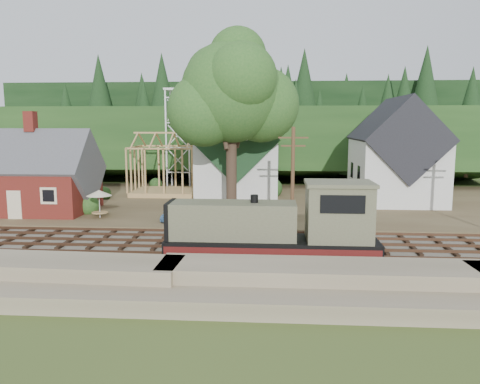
# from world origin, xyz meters

# --- Properties ---
(ground) EXTENTS (140.00, 140.00, 0.00)m
(ground) POSITION_xyz_m (0.00, 0.00, 0.00)
(ground) COLOR #384C1E
(ground) RESTS_ON ground
(embankment) EXTENTS (64.00, 5.00, 1.60)m
(embankment) POSITION_xyz_m (0.00, -8.50, 0.00)
(embankment) COLOR #7F7259
(embankment) RESTS_ON ground
(railroad_bed) EXTENTS (64.00, 11.00, 0.16)m
(railroad_bed) POSITION_xyz_m (0.00, 0.00, 0.08)
(railroad_bed) COLOR #726B5B
(railroad_bed) RESTS_ON ground
(village_flat) EXTENTS (64.00, 26.00, 0.30)m
(village_flat) POSITION_xyz_m (0.00, 18.00, 0.15)
(village_flat) COLOR brown
(village_flat) RESTS_ON ground
(hillside) EXTENTS (70.00, 28.96, 12.74)m
(hillside) POSITION_xyz_m (0.00, 42.00, 0.00)
(hillside) COLOR #1E3F19
(hillside) RESTS_ON ground
(ridge) EXTENTS (80.00, 20.00, 12.00)m
(ridge) POSITION_xyz_m (0.00, 58.00, 0.00)
(ridge) COLOR black
(ridge) RESTS_ON ground
(depot) EXTENTS (10.80, 7.41, 9.00)m
(depot) POSITION_xyz_m (-16.00, 11.00, 3.21)
(depot) COLOR #5E1E15
(depot) RESTS_ON village_flat
(church) EXTENTS (8.40, 15.17, 13.00)m
(church) POSITION_xyz_m (2.00, 19.68, 5.18)
(church) COLOR silver
(church) RESTS_ON village_flat
(farmhouse) EXTENTS (8.40, 10.80, 10.60)m
(farmhouse) POSITION_xyz_m (18.00, 19.00, 4.87)
(farmhouse) COLOR silver
(farmhouse) RESTS_ON village_flat
(timber_frame) EXTENTS (8.20, 6.20, 6.99)m
(timber_frame) POSITION_xyz_m (-6.00, 22.00, 3.27)
(timber_frame) COLOR tan
(timber_frame) RESTS_ON village_flat
(lattice_tower) EXTENTS (3.20, 3.20, 12.12)m
(lattice_tower) POSITION_xyz_m (-6.00, 28.00, 10.03)
(lattice_tower) COLOR silver
(lattice_tower) RESTS_ON village_flat
(big_tree) EXTENTS (10.90, 8.40, 14.70)m
(big_tree) POSITION_xyz_m (2.17, 10.08, 10.22)
(big_tree) COLOR #38281E
(big_tree) RESTS_ON village_flat
(telegraph_pole_near) EXTENTS (2.20, 0.28, 8.00)m
(telegraph_pole_near) POSITION_xyz_m (7.00, 5.20, 4.25)
(telegraph_pole_near) COLOR #4C331E
(telegraph_pole_near) RESTS_ON ground
(locomotive) EXTENTS (12.05, 3.01, 4.82)m
(locomotive) POSITION_xyz_m (5.94, -3.00, 2.13)
(locomotive) COLOR black
(locomotive) RESTS_ON railroad_bed
(car_blue) EXTENTS (1.64, 3.46, 1.14)m
(car_blue) POSITION_xyz_m (-2.74, 8.05, 0.87)
(car_blue) COLOR #5B8EC3
(car_blue) RESTS_ON village_flat
(car_red) EXTENTS (4.33, 2.59, 1.13)m
(car_red) POSITION_xyz_m (19.08, 15.18, 0.86)
(car_red) COLOR red
(car_red) RESTS_ON village_flat
(patio_set) EXTENTS (2.11, 2.11, 2.35)m
(patio_set) POSITION_xyz_m (-9.13, 8.60, 2.30)
(patio_set) COLOR silver
(patio_set) RESTS_ON village_flat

